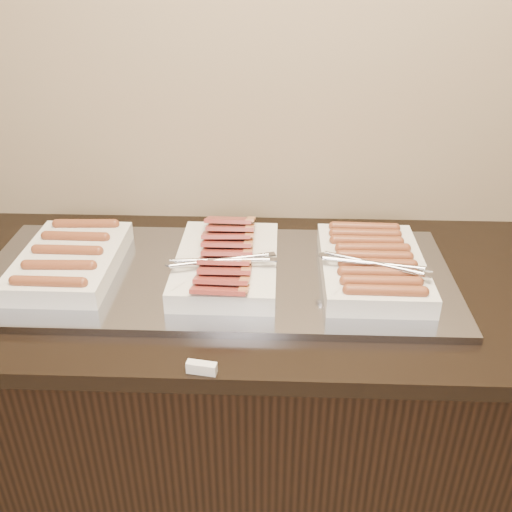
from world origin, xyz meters
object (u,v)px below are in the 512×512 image
(dish_center, at_px, (226,262))
(dish_left, at_px, (70,260))
(dish_right, at_px, (372,265))
(warming_tray, at_px, (216,276))
(counter, at_px, (224,407))

(dish_center, bearing_deg, dish_left, 179.94)
(dish_center, relative_size, dish_right, 1.06)
(dish_center, bearing_deg, warming_tray, 172.90)
(dish_left, bearing_deg, dish_right, -0.04)
(warming_tray, distance_m, dish_left, 0.38)
(warming_tray, xyz_separation_m, dish_left, (-0.37, 0.00, 0.04))
(counter, distance_m, dish_right, 0.63)
(warming_tray, distance_m, dish_right, 0.40)
(dish_center, height_order, dish_right, dish_center)
(dish_left, relative_size, dish_center, 0.90)
(dish_left, xyz_separation_m, dish_center, (0.40, -0.00, 0.01))
(warming_tray, xyz_separation_m, dish_right, (0.39, -0.00, 0.04))
(dish_left, distance_m, dish_right, 0.77)
(dish_left, relative_size, dish_right, 0.95)
(counter, bearing_deg, warming_tray, 180.00)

